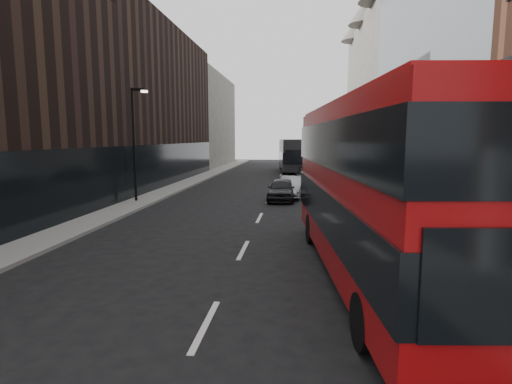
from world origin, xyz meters
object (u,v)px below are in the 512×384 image
(car_b, at_px, (292,187))
(car_c, at_px, (306,175))
(red_bus, at_px, (376,183))
(street_lamp, at_px, (135,137))
(grey_bus, at_px, (292,155))
(car_a, at_px, (282,189))

(car_b, relative_size, car_c, 0.97)
(red_bus, relative_size, car_b, 2.93)
(car_b, xyz_separation_m, car_c, (1.14, 9.32, -0.07))
(car_c, bearing_deg, red_bus, -90.44)
(red_bus, distance_m, car_c, 25.65)
(car_c, bearing_deg, car_b, -100.81)
(street_lamp, distance_m, grey_bus, 26.28)
(grey_bus, bearing_deg, car_a, -95.55)
(grey_bus, height_order, car_c, grey_bus)
(red_bus, relative_size, car_a, 2.98)
(grey_bus, xyz_separation_m, car_a, (-0.29, -22.46, -1.38))
(red_bus, bearing_deg, car_c, 87.76)
(car_b, bearing_deg, grey_bus, 97.70)
(grey_bus, xyz_separation_m, car_b, (0.37, -20.82, -1.39))
(car_b, distance_m, car_c, 9.39)
(car_a, height_order, car_b, car_a)
(car_c, bearing_deg, car_a, -103.14)
(grey_bus, bearing_deg, street_lamp, -115.79)
(car_a, bearing_deg, car_b, 69.24)
(grey_bus, relative_size, car_b, 2.83)
(red_bus, xyz_separation_m, grey_bus, (-3.03, 37.01, -0.72))
(street_lamp, distance_m, car_b, 10.96)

